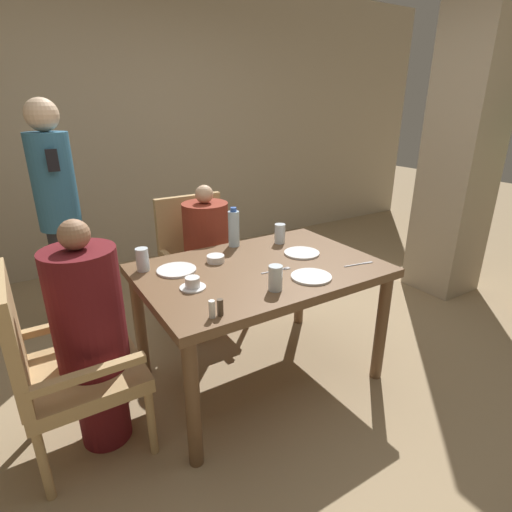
{
  "coord_description": "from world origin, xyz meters",
  "views": [
    {
      "loc": [
        -1.12,
        -1.75,
        1.6
      ],
      "look_at": [
        0.0,
        0.05,
        0.79
      ],
      "focal_mm": 28.0,
      "sensor_mm": 36.0,
      "label": 1
    }
  ],
  "objects_px": {
    "diner_in_far_chair": "(207,258)",
    "plate_main_left": "(176,270)",
    "chair_left_side": "(60,362)",
    "standing_host": "(59,213)",
    "plate_main_right": "(311,277)",
    "glass_tall_mid": "(280,234)",
    "bowl_small": "(216,259)",
    "glass_tall_near": "(275,278)",
    "plate_dessert_center": "(302,253)",
    "water_bottle": "(234,228)",
    "glass_tall_far": "(142,260)",
    "diner_in_left_chair": "(91,336)",
    "teacup_with_saucer": "(193,284)",
    "chair_far_side": "(199,258)"
  },
  "relations": [
    {
      "from": "diner_in_far_chair",
      "to": "teacup_with_saucer",
      "type": "relative_size",
      "value": 8.23
    },
    {
      "from": "chair_far_side",
      "to": "bowl_small",
      "type": "bearing_deg",
      "value": -105.23
    },
    {
      "from": "teacup_with_saucer",
      "to": "plate_main_left",
      "type": "bearing_deg",
      "value": 87.34
    },
    {
      "from": "plate_main_right",
      "to": "teacup_with_saucer",
      "type": "height_order",
      "value": "teacup_with_saucer"
    },
    {
      "from": "chair_far_side",
      "to": "standing_host",
      "type": "xyz_separation_m",
      "value": [
        -0.86,
        0.42,
        0.38
      ]
    },
    {
      "from": "diner_in_far_chair",
      "to": "glass_tall_mid",
      "type": "height_order",
      "value": "diner_in_far_chair"
    },
    {
      "from": "diner_in_far_chair",
      "to": "glass_tall_near",
      "type": "bearing_deg",
      "value": -95.54
    },
    {
      "from": "glass_tall_far",
      "to": "chair_left_side",
      "type": "bearing_deg",
      "value": -149.29
    },
    {
      "from": "teacup_with_saucer",
      "to": "water_bottle",
      "type": "distance_m",
      "value": 0.66
    },
    {
      "from": "bowl_small",
      "to": "glass_tall_near",
      "type": "bearing_deg",
      "value": -80.34
    },
    {
      "from": "plate_main_right",
      "to": "glass_tall_mid",
      "type": "distance_m",
      "value": 0.58
    },
    {
      "from": "water_bottle",
      "to": "diner_in_far_chair",
      "type": "bearing_deg",
      "value": 98.11
    },
    {
      "from": "plate_main_left",
      "to": "glass_tall_near",
      "type": "relative_size",
      "value": 1.69
    },
    {
      "from": "diner_in_far_chair",
      "to": "plate_main_left",
      "type": "distance_m",
      "value": 0.7
    },
    {
      "from": "diner_in_left_chair",
      "to": "chair_far_side",
      "type": "bearing_deg",
      "value": 42.95
    },
    {
      "from": "glass_tall_mid",
      "to": "diner_in_far_chair",
      "type": "bearing_deg",
      "value": 127.23
    },
    {
      "from": "standing_host",
      "to": "chair_left_side",
      "type": "bearing_deg",
      "value": -99.8
    },
    {
      "from": "diner_in_far_chair",
      "to": "bowl_small",
      "type": "bearing_deg",
      "value": -109.34
    },
    {
      "from": "chair_far_side",
      "to": "standing_host",
      "type": "distance_m",
      "value": 1.02
    },
    {
      "from": "glass_tall_near",
      "to": "plate_main_left",
      "type": "bearing_deg",
      "value": 124.14
    },
    {
      "from": "plate_dessert_center",
      "to": "water_bottle",
      "type": "xyz_separation_m",
      "value": [
        -0.28,
        0.35,
        0.11
      ]
    },
    {
      "from": "water_bottle",
      "to": "glass_tall_mid",
      "type": "xyz_separation_m",
      "value": [
        0.28,
        -0.11,
        -0.05
      ]
    },
    {
      "from": "plate_main_left",
      "to": "plate_main_right",
      "type": "bearing_deg",
      "value": -38.96
    },
    {
      "from": "standing_host",
      "to": "water_bottle",
      "type": "xyz_separation_m",
      "value": [
        0.9,
        -0.89,
        -0.03
      ]
    },
    {
      "from": "chair_far_side",
      "to": "water_bottle",
      "type": "relative_size",
      "value": 3.77
    },
    {
      "from": "diner_in_left_chair",
      "to": "plate_dessert_center",
      "type": "relative_size",
      "value": 5.33
    },
    {
      "from": "diner_in_left_chair",
      "to": "teacup_with_saucer",
      "type": "distance_m",
      "value": 0.52
    },
    {
      "from": "diner_in_left_chair",
      "to": "bowl_small",
      "type": "distance_m",
      "value": 0.79
    },
    {
      "from": "water_bottle",
      "to": "glass_tall_near",
      "type": "xyz_separation_m",
      "value": [
        -0.14,
        -0.68,
        -0.05
      ]
    },
    {
      "from": "plate_main_right",
      "to": "glass_tall_mid",
      "type": "bearing_deg",
      "value": 71.63
    },
    {
      "from": "glass_tall_mid",
      "to": "glass_tall_far",
      "type": "distance_m",
      "value": 0.91
    },
    {
      "from": "diner_in_left_chair",
      "to": "glass_tall_mid",
      "type": "xyz_separation_m",
      "value": [
        1.26,
        0.28,
        0.21
      ]
    },
    {
      "from": "diner_in_left_chair",
      "to": "water_bottle",
      "type": "relative_size",
      "value": 4.54
    },
    {
      "from": "water_bottle",
      "to": "glass_tall_far",
      "type": "relative_size",
      "value": 1.98
    },
    {
      "from": "glass_tall_far",
      "to": "standing_host",
      "type": "bearing_deg",
      "value": 105.88
    },
    {
      "from": "water_bottle",
      "to": "plate_main_left",
      "type": "bearing_deg",
      "value": -157.35
    },
    {
      "from": "plate_main_right",
      "to": "bowl_small",
      "type": "height_order",
      "value": "bowl_small"
    },
    {
      "from": "chair_left_side",
      "to": "glass_tall_mid",
      "type": "distance_m",
      "value": 1.46
    },
    {
      "from": "teacup_with_saucer",
      "to": "glass_tall_mid",
      "type": "xyz_separation_m",
      "value": [
        0.77,
        0.34,
        0.04
      ]
    },
    {
      "from": "plate_dessert_center",
      "to": "chair_left_side",
      "type": "bearing_deg",
      "value": -178.44
    },
    {
      "from": "diner_in_left_chair",
      "to": "diner_in_far_chair",
      "type": "bearing_deg",
      "value": 37.61
    },
    {
      "from": "plate_main_left",
      "to": "bowl_small",
      "type": "bearing_deg",
      "value": 1.73
    },
    {
      "from": "plate_dessert_center",
      "to": "plate_main_right",
      "type": "bearing_deg",
      "value": -119.99
    },
    {
      "from": "chair_left_side",
      "to": "standing_host",
      "type": "bearing_deg",
      "value": 80.2
    },
    {
      "from": "water_bottle",
      "to": "glass_tall_mid",
      "type": "relative_size",
      "value": 1.98
    },
    {
      "from": "diner_in_left_chair",
      "to": "teacup_with_saucer",
      "type": "height_order",
      "value": "diner_in_left_chair"
    },
    {
      "from": "teacup_with_saucer",
      "to": "glass_tall_near",
      "type": "relative_size",
      "value": 1.03
    },
    {
      "from": "chair_left_side",
      "to": "standing_host",
      "type": "relative_size",
      "value": 0.58
    },
    {
      "from": "plate_main_right",
      "to": "glass_tall_far",
      "type": "xyz_separation_m",
      "value": [
        -0.72,
        0.57,
        0.06
      ]
    },
    {
      "from": "plate_dessert_center",
      "to": "teacup_with_saucer",
      "type": "xyz_separation_m",
      "value": [
        -0.76,
        -0.1,
        0.02
      ]
    }
  ]
}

